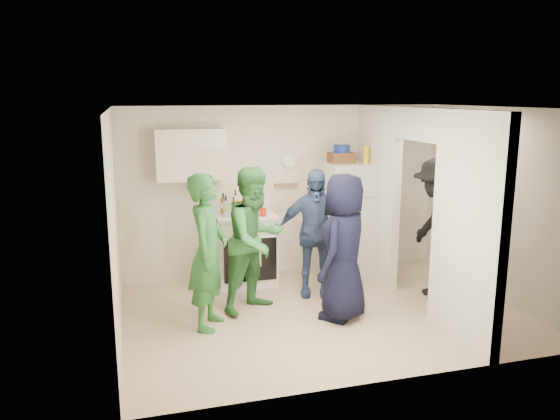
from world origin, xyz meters
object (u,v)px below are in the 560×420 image
at_px(wicker_basket, 341,158).
at_px(person_nook, 437,229).
at_px(fridge, 347,220).
at_px(blue_bowl, 342,149).
at_px(yellow_cup_stack_top, 366,155).
at_px(stove, 245,249).
at_px(person_denim, 314,233).
at_px(person_navy, 344,247).
at_px(person_green_center, 255,240).
at_px(person_green_left, 208,252).

height_order(wicker_basket, person_nook, person_nook).
xyz_separation_m(fridge, wicker_basket, (-0.10, 0.05, 0.91)).
relative_size(blue_bowl, yellow_cup_stack_top, 0.96).
distance_m(stove, person_denim, 1.12).
bearing_deg(person_navy, person_green_center, -74.03).
bearing_deg(fridge, stove, 178.89).
distance_m(yellow_cup_stack_top, person_nook, 1.50).
distance_m(stove, fridge, 1.58).
height_order(blue_bowl, yellow_cup_stack_top, blue_bowl).
height_order(stove, person_nook, person_nook).
height_order(person_green_center, person_navy, person_green_center).
xyz_separation_m(person_green_center, person_navy, (0.95, -0.53, -0.02)).
xyz_separation_m(blue_bowl, person_green_center, (-1.53, -1.03, -0.98)).
distance_m(yellow_cup_stack_top, person_green_left, 2.92).
height_order(yellow_cup_stack_top, person_green_left, yellow_cup_stack_top).
height_order(stove, fridge, fridge).
height_order(blue_bowl, person_green_center, blue_bowl).
distance_m(stove, person_nook, 2.64).
height_order(fridge, yellow_cup_stack_top, yellow_cup_stack_top).
bearing_deg(person_navy, yellow_cup_stack_top, -167.12).
relative_size(person_green_center, person_nook, 0.97).
height_order(wicker_basket, person_navy, wicker_basket).
height_order(yellow_cup_stack_top, person_denim, yellow_cup_stack_top).
height_order(yellow_cup_stack_top, person_navy, yellow_cup_stack_top).
bearing_deg(person_nook, yellow_cup_stack_top, -141.97).
relative_size(person_green_left, person_denim, 1.05).
distance_m(stove, wicker_basket, 1.91).
distance_m(fridge, person_nook, 1.42).
bearing_deg(wicker_basket, person_green_left, -147.20).
bearing_deg(fridge, person_denim, -138.14).
bearing_deg(blue_bowl, person_green_left, -147.20).
height_order(blue_bowl, person_nook, blue_bowl).
bearing_deg(fridge, person_navy, -114.05).
relative_size(yellow_cup_stack_top, person_denim, 0.15).
xyz_separation_m(stove, wicker_basket, (1.44, 0.02, 1.25)).
xyz_separation_m(blue_bowl, person_nook, (0.85, -1.25, -0.95)).
distance_m(stove, yellow_cup_stack_top, 2.20).
distance_m(person_navy, person_nook, 1.46).
distance_m(wicker_basket, person_nook, 1.72).
xyz_separation_m(stove, person_navy, (0.87, -1.54, 0.38)).
height_order(blue_bowl, person_denim, blue_bowl).
relative_size(person_green_left, person_navy, 1.02).
bearing_deg(person_green_left, person_navy, -72.00).
xyz_separation_m(stove, yellow_cup_stack_top, (1.76, -0.13, 1.30)).
distance_m(blue_bowl, person_green_left, 2.75).
height_order(wicker_basket, person_green_center, wicker_basket).
bearing_deg(blue_bowl, stove, -179.21).
bearing_deg(blue_bowl, person_navy, -110.21).
bearing_deg(blue_bowl, person_denim, -132.03).
xyz_separation_m(blue_bowl, person_navy, (-0.58, -1.56, -1.00)).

